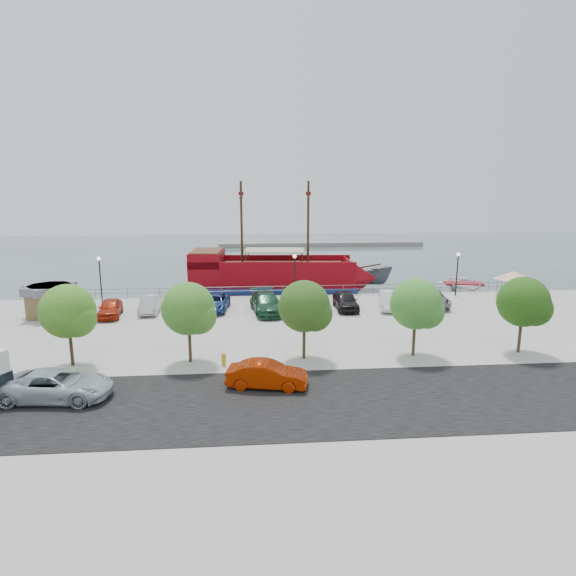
{
  "coord_description": "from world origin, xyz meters",
  "views": [
    {
      "loc": [
        -4.35,
        -38.31,
        10.6
      ],
      "look_at": [
        -1.0,
        2.0,
        2.0
      ],
      "focal_mm": 30.0,
      "sensor_mm": 36.0,
      "label": 1
    }
  ],
  "objects": [
    {
      "name": "parked_car_d",
      "position": [
        -2.87,
        1.49,
        0.84
      ],
      "size": [
        3.13,
        6.05,
        1.68
      ],
      "primitive_type": "imported",
      "rotation": [
        0.0,
        0.0,
        0.14
      ],
      "color": "#1B4A2E",
      "rests_on": "land_slab"
    },
    {
      "name": "street_sedan",
      "position": [
        -3.46,
        -14.12,
        0.71
      ],
      "size": [
        4.53,
        2.3,
        1.42
      ],
      "primitive_type": "imported",
      "rotation": [
        0.0,
        0.0,
        1.38
      ],
      "color": "#9F2302",
      "rests_on": "street"
    },
    {
      "name": "speedboat",
      "position": [
        19.18,
        11.58,
        -0.28
      ],
      "size": [
        6.17,
        7.74,
        1.43
      ],
      "primitive_type": "imported",
      "rotation": [
        0.0,
        0.0,
        -0.19
      ],
      "color": "white",
      "rests_on": "ground"
    },
    {
      "name": "shed",
      "position": [
        -20.69,
        1.75,
        1.41
      ],
      "size": [
        3.45,
        3.45,
        2.65
      ],
      "rotation": [
        0.0,
        0.0,
        -0.07
      ],
      "color": "brown",
      "rests_on": "land_slab"
    },
    {
      "name": "street_van",
      "position": [
        -14.11,
        -14.73,
        0.76
      ],
      "size": [
        5.69,
        3.01,
        1.52
      ],
      "primitive_type": "imported",
      "rotation": [
        0.0,
        0.0,
        1.48
      ],
      "color": "#ADBBC3",
      "rests_on": "street"
    },
    {
      "name": "lamp_post_left",
      "position": [
        -18.0,
        6.5,
        2.94
      ],
      "size": [
        0.36,
        0.36,
        4.28
      ],
      "color": "black",
      "rests_on": "land_slab"
    },
    {
      "name": "land_slab",
      "position": [
        0.0,
        -21.0,
        -0.6
      ],
      "size": [
        100.0,
        58.0,
        1.2
      ],
      "primitive_type": "cube",
      "color": "#A9A8A2",
      "rests_on": "ground"
    },
    {
      "name": "dock_west",
      "position": [
        -14.74,
        9.2,
        -0.79
      ],
      "size": [
        7.56,
        4.79,
        0.42
      ],
      "primitive_type": "cube",
      "rotation": [
        0.0,
        0.0,
        0.4
      ],
      "color": "gray",
      "rests_on": "ground"
    },
    {
      "name": "parked_car_e",
      "position": [
        4.06,
        2.03,
        0.79
      ],
      "size": [
        1.95,
        4.66,
        1.57
      ],
      "primitive_type": "imported",
      "rotation": [
        0.0,
        0.0,
        -0.02
      ],
      "color": "black",
      "rests_on": "land_slab"
    },
    {
      "name": "tree_f",
      "position": [
        13.15,
        -10.07,
        3.3
      ],
      "size": [
        3.3,
        3.2,
        5.0
      ],
      "color": "#473321",
      "rests_on": "sidewalk"
    },
    {
      "name": "parked_car_a",
      "position": [
        -15.83,
        1.29,
        0.73
      ],
      "size": [
        2.22,
        4.43,
        1.45
      ],
      "primitive_type": "imported",
      "rotation": [
        0.0,
        0.0,
        0.12
      ],
      "color": "#AD270D",
      "rests_on": "land_slab"
    },
    {
      "name": "sidewalk",
      "position": [
        0.0,
        -10.0,
        0.01
      ],
      "size": [
        100.0,
        4.0,
        0.05
      ],
      "primitive_type": "cube",
      "color": "#B3B1A6",
      "rests_on": "land_slab"
    },
    {
      "name": "tree_b",
      "position": [
        -14.85,
        -10.07,
        3.3
      ],
      "size": [
        3.3,
        3.2,
        5.0
      ],
      "color": "#473321",
      "rests_on": "sidewalk"
    },
    {
      "name": "parked_car_b",
      "position": [
        -12.82,
        2.41,
        0.7
      ],
      "size": [
        1.71,
        4.33,
        1.4
      ],
      "primitive_type": "imported",
      "rotation": [
        0.0,
        0.0,
        0.05
      ],
      "color": "#B3B3B3",
      "rests_on": "land_slab"
    },
    {
      "name": "pirate_ship",
      "position": [
        -0.38,
        11.63,
        1.12
      ],
      "size": [
        20.23,
        6.95,
        12.64
      ],
      "rotation": [
        0.0,
        0.0,
        -0.08
      ],
      "color": "maroon",
      "rests_on": "ground"
    },
    {
      "name": "far_shore",
      "position": [
        10.0,
        55.0,
        -0.6
      ],
      "size": [
        40.0,
        3.0,
        0.8
      ],
      "primitive_type": "cube",
      "color": "gray",
      "rests_on": "ground"
    },
    {
      "name": "lamp_post_mid",
      "position": [
        0.0,
        6.5,
        2.94
      ],
      "size": [
        0.36,
        0.36,
        4.28
      ],
      "color": "black",
      "rests_on": "land_slab"
    },
    {
      "name": "dock_east",
      "position": [
        15.51,
        9.2,
        -0.82
      ],
      "size": [
        6.38,
        2.31,
        0.36
      ],
      "primitive_type": "cube",
      "rotation": [
        0.0,
        0.0,
        -0.09
      ],
      "color": "gray",
      "rests_on": "ground"
    },
    {
      "name": "street",
      "position": [
        0.0,
        -16.0,
        0.01
      ],
      "size": [
        100.0,
        8.0,
        0.04
      ],
      "primitive_type": "cube",
      "color": "black",
      "rests_on": "land_slab"
    },
    {
      "name": "fire_hydrant",
      "position": [
        -5.93,
        -10.8,
        0.45
      ],
      "size": [
        0.29,
        0.29,
        0.83
      ],
      "rotation": [
        0.0,
        0.0,
        0.31
      ],
      "color": "gold",
      "rests_on": "sidewalk"
    },
    {
      "name": "lamp_post_right",
      "position": [
        16.0,
        6.5,
        2.94
      ],
      "size": [
        0.36,
        0.36,
        4.28
      ],
      "color": "black",
      "rests_on": "land_slab"
    },
    {
      "name": "ground",
      "position": [
        0.0,
        0.0,
        -1.0
      ],
      "size": [
        160.0,
        160.0,
        0.0
      ],
      "primitive_type": "plane",
      "color": "#374848"
    },
    {
      "name": "tree_c",
      "position": [
        -7.85,
        -10.07,
        3.3
      ],
      "size": [
        3.3,
        3.2,
        5.0
      ],
      "color": "#473321",
      "rests_on": "sidewalk"
    },
    {
      "name": "tree_d",
      "position": [
        -0.85,
        -10.07,
        3.3
      ],
      "size": [
        3.3,
        3.2,
        5.0
      ],
      "color": "#473321",
      "rests_on": "sidewalk"
    },
    {
      "name": "tree_e",
      "position": [
        6.15,
        -10.07,
        3.3
      ],
      "size": [
        3.3,
        3.2,
        5.0
      ],
      "color": "#473321",
      "rests_on": "sidewalk"
    },
    {
      "name": "parked_car_c",
      "position": [
        -7.39,
        2.6,
        0.69
      ],
      "size": [
        2.77,
        5.15,
        1.37
      ],
      "primitive_type": "imported",
      "rotation": [
        0.0,
        0.0,
        -0.1
      ],
      "color": "navy",
      "rests_on": "land_slab"
    },
    {
      "name": "dock_mid",
      "position": [
        7.74,
        9.2,
        -0.82
      ],
      "size": [
        6.38,
        2.66,
        0.35
      ],
      "primitive_type": "cube",
      "rotation": [
        0.0,
        0.0,
        0.15
      ],
      "color": "gray",
      "rests_on": "ground"
    },
    {
      "name": "patrol_boat",
      "position": [
        8.8,
        14.86,
        0.22
      ],
      "size": [
        6.76,
        4.68,
        2.45
      ],
      "primitive_type": "imported",
      "rotation": [
        0.0,
        0.0,
        1.17
      ],
      "color": "#4D5259",
      "rests_on": "ground"
    },
    {
      "name": "seawall_railing",
      "position": [
        0.0,
        7.8,
        0.53
      ],
      "size": [
        50.0,
        0.06,
        1.0
      ],
      "color": "slate",
      "rests_on": "land_slab"
    },
    {
      "name": "canopy_tent",
      "position": [
        20.57,
        4.37,
        2.74
      ],
      "size": [
        4.85,
        4.85,
        3.15
      ],
      "rotation": [
        0.0,
        0.0,
        -0.35
      ],
      "color": "slate",
      "rests_on": "land_slab"
    },
    {
      "name": "parked_car_f",
      "position": [
        7.93,
        1.95,
        0.77
      ],
      "size": [
        2.51,
        4.88,
        1.53
      ],
      "primitive_type": "imported",
      "rotation": [
        0.0,
        0.0,
        -0.2
      ],
      "color": "white",
      "rests_on": "land_slab"
    },
    {
      "name": "parked_car_g",
      "position": [
        12.04,
        2.63,
        0.75
      ],
      "size": [
        3.25,
        5.7,
        1.5
      ],
      "primitive_type": "imported",
      "rotation": [
        0.0,
        0.0,
        -0.15
      ],
      "color": "slate",
      "rests_on": "land_slab"
    }
  ]
}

